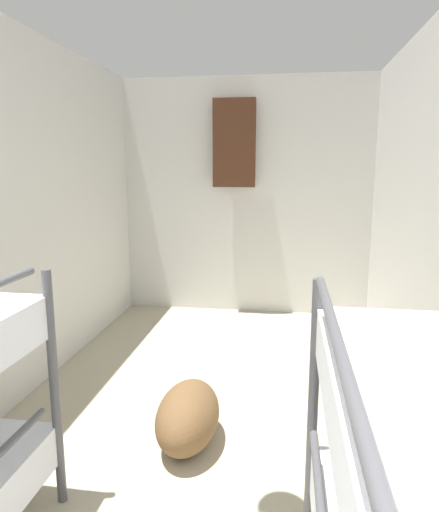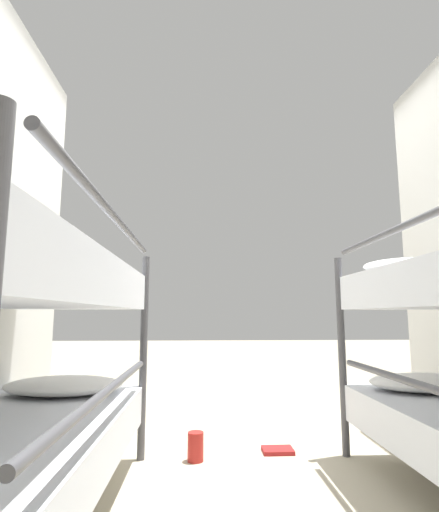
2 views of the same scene
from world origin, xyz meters
The scene contains 3 objects.
wall_back centered at (0.00, 5.53, 1.27)m, with size 2.80×0.06×2.55m.
duffel_bag centered at (-0.08, 2.89, 0.18)m, with size 0.36×0.62×0.36m.
hanging_coat centered at (-0.11, 5.38, 1.85)m, with size 0.44×0.12×0.90m.
Camera 1 is at (0.46, 0.52, 1.59)m, focal length 32.00 mm.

